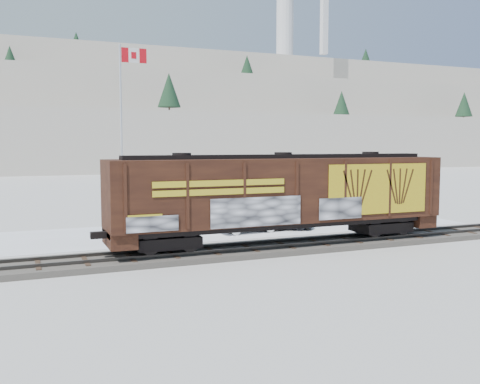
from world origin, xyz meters
name	(u,v)px	position (x,y,z in m)	size (l,w,h in m)	color
ground	(211,256)	(0.00, 0.00, 0.00)	(500.00, 500.00, 0.00)	white
rail_track	(211,253)	(0.00, 0.00, 0.15)	(50.00, 3.40, 0.43)	#59544C
parking_strip	(171,232)	(0.00, 7.50, 0.01)	(40.00, 8.00, 0.03)	white
hillside	(50,114)	(-0.05, 139.79, 14.37)	(360.00, 110.00, 93.00)	white
hopper_railcar	(283,193)	(3.98, -0.01, 2.96)	(18.03, 3.06, 4.55)	black
flagpole	(123,157)	(-1.89, 12.93, 4.61)	(2.30, 0.90, 12.32)	silver
car_silver	(159,220)	(-0.66, 7.93, 0.80)	(1.83, 4.55, 1.55)	#9EA2A5
car_white	(249,221)	(4.47, 5.57, 0.71)	(1.44, 4.14, 1.36)	white
car_dark	(275,218)	(6.55, 6.19, 0.73)	(1.97, 4.85, 1.41)	#202229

